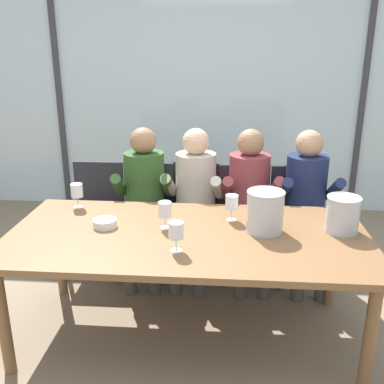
{
  "coord_description": "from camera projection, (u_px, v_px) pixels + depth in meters",
  "views": [
    {
      "loc": [
        0.22,
        -2.46,
        1.83
      ],
      "look_at": [
        0.0,
        0.35,
        0.88
      ],
      "focal_mm": 41.11,
      "sensor_mm": 36.0,
      "label": 1
    }
  ],
  "objects": [
    {
      "name": "ground",
      "position": [
        198.0,
        263.0,
        3.87
      ],
      "size": [
        14.0,
        14.0,
        0.0
      ],
      "primitive_type": "plane",
      "color": "#847056"
    },
    {
      "name": "window_glass_panel",
      "position": [
        207.0,
        95.0,
        4.84
      ],
      "size": [
        7.42,
        0.03,
        2.6
      ],
      "primitive_type": "cube",
      "color": "silver",
      "rests_on": "ground"
    },
    {
      "name": "window_mullion_left",
      "position": [
        59.0,
        94.0,
        4.95
      ],
      "size": [
        0.06,
        0.06,
        2.6
      ],
      "primitive_type": "cube",
      "color": "#38383D",
      "rests_on": "ground"
    },
    {
      "name": "window_mullion_right",
      "position": [
        363.0,
        96.0,
        4.7
      ],
      "size": [
        0.06,
        0.06,
        2.6
      ],
      "primitive_type": "cube",
      "color": "#38383D",
      "rests_on": "ground"
    },
    {
      "name": "hillside_vineyard",
      "position": [
        215.0,
        87.0,
        7.88
      ],
      "size": [
        13.42,
        2.4,
        2.2
      ],
      "primitive_type": "cube",
      "color": "#477A38",
      "rests_on": "ground"
    },
    {
      "name": "dining_table",
      "position": [
        188.0,
        243.0,
        2.71
      ],
      "size": [
        2.22,
        1.07,
        0.73
      ],
      "color": "brown",
      "rests_on": "ground"
    },
    {
      "name": "chair_near_curtain",
      "position": [
        97.0,
        207.0,
        3.69
      ],
      "size": [
        0.44,
        0.44,
        0.9
      ],
      "rotation": [
        0.0,
        0.0,
        0.01
      ],
      "color": "#232328",
      "rests_on": "ground"
    },
    {
      "name": "chair_left_of_center",
      "position": [
        147.0,
        209.0,
        3.66
      ],
      "size": [
        0.44,
        0.44,
        0.9
      ],
      "rotation": [
        0.0,
        0.0,
        -0.01
      ],
      "color": "#232328",
      "rests_on": "ground"
    },
    {
      "name": "chair_center",
      "position": [
        195.0,
        209.0,
        3.67
      ],
      "size": [
        0.48,
        0.48,
        0.9
      ],
      "rotation": [
        0.0,
        0.0,
        -0.09
      ],
      "color": "#232328",
      "rests_on": "ground"
    },
    {
      "name": "chair_right_of_center",
      "position": [
        245.0,
        212.0,
        3.6
      ],
      "size": [
        0.48,
        0.48,
        0.9
      ],
      "rotation": [
        0.0,
        0.0,
        0.1
      ],
      "color": "#232328",
      "rests_on": "ground"
    },
    {
      "name": "chair_near_window_right",
      "position": [
        298.0,
        213.0,
        3.58
      ],
      "size": [
        0.49,
        0.49,
        0.9
      ],
      "rotation": [
        0.0,
        0.0,
        0.12
      ],
      "color": "#232328",
      "rests_on": "ground"
    },
    {
      "name": "person_olive_shirt",
      "position": [
        144.0,
        194.0,
        3.5
      ],
      "size": [
        0.48,
        0.63,
        1.22
      ],
      "rotation": [
        0.0,
        0.0,
        0.08
      ],
      "color": "#2D5123",
      "rests_on": "ground"
    },
    {
      "name": "person_beige_jumper",
      "position": [
        194.0,
        195.0,
        3.47
      ],
      "size": [
        0.49,
        0.63,
        1.22
      ],
      "rotation": [
        0.0,
        0.0,
        -0.09
      ],
      "color": "#B7AD9E",
      "rests_on": "ground"
    },
    {
      "name": "person_maroon_top",
      "position": [
        250.0,
        196.0,
        3.43
      ],
      "size": [
        0.49,
        0.63,
        1.22
      ],
      "rotation": [
        0.0,
        0.0,
        0.08
      ],
      "color": "brown",
      "rests_on": "ground"
    },
    {
      "name": "person_navy_polo",
      "position": [
        307.0,
        198.0,
        3.4
      ],
      "size": [
        0.47,
        0.62,
        1.22
      ],
      "rotation": [
        0.0,
        0.0,
        0.05
      ],
      "color": "#192347",
      "rests_on": "ground"
    },
    {
      "name": "ice_bucket_primary",
      "position": [
        265.0,
        211.0,
        2.69
      ],
      "size": [
        0.23,
        0.23,
        0.26
      ],
      "color": "#B7B7BC",
      "rests_on": "dining_table"
    },
    {
      "name": "ice_bucket_secondary",
      "position": [
        343.0,
        214.0,
        2.68
      ],
      "size": [
        0.21,
        0.21,
        0.23
      ],
      "color": "#B7B7BC",
      "rests_on": "dining_table"
    },
    {
      "name": "tasting_bowl",
      "position": [
        105.0,
        223.0,
        2.78
      ],
      "size": [
        0.15,
        0.15,
        0.05
      ],
      "primitive_type": "cylinder",
      "color": "silver",
      "rests_on": "dining_table"
    },
    {
      "name": "wine_glass_by_left_taster",
      "position": [
        176.0,
        232.0,
        2.43
      ],
      "size": [
        0.08,
        0.08,
        0.17
      ],
      "color": "silver",
      "rests_on": "dining_table"
    },
    {
      "name": "wine_glass_near_bucket",
      "position": [
        232.0,
        203.0,
        2.86
      ],
      "size": [
        0.08,
        0.08,
        0.17
      ],
      "color": "silver",
      "rests_on": "dining_table"
    },
    {
      "name": "wine_glass_center_pour",
      "position": [
        77.0,
        191.0,
        3.09
      ],
      "size": [
        0.08,
        0.08,
        0.17
      ],
      "color": "silver",
      "rests_on": "dining_table"
    },
    {
      "name": "wine_glass_by_right_taster",
      "position": [
        165.0,
        211.0,
        2.73
      ],
      "size": [
        0.08,
        0.08,
        0.17
      ],
      "color": "silver",
      "rests_on": "dining_table"
    }
  ]
}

